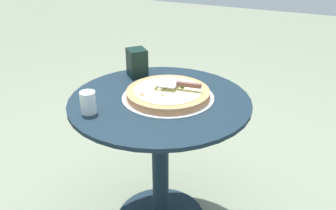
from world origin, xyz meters
TOP-DOWN VIEW (x-y plane):
  - patio_table at (0.00, 0.00)m, footprint 0.81×0.81m
  - pizza_on_tray at (0.03, 0.03)m, footprint 0.41×0.41m
  - pizza_server at (0.06, 0.06)m, footprint 0.21×0.09m
  - drinking_cup at (-0.22, -0.23)m, footprint 0.07×0.07m
  - napkin_dispenser at (-0.22, 0.21)m, footprint 0.13×0.13m

SIDE VIEW (x-z plane):
  - patio_table at x=0.00m, z-range 0.14..0.82m
  - pizza_on_tray at x=0.03m, z-range 0.67..0.73m
  - drinking_cup at x=-0.22m, z-range 0.68..0.77m
  - pizza_server at x=0.06m, z-range 0.73..0.75m
  - napkin_dispenser at x=-0.22m, z-range 0.68..0.82m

